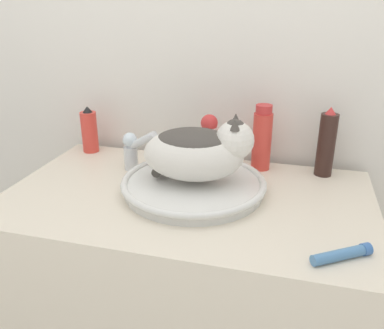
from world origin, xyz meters
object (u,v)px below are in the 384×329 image
(cat, at_px, (199,150))
(lotion_bottle_white, at_px, (209,139))
(hairspray_can_black, at_px, (326,144))
(spray_bottle_trigger, at_px, (89,131))
(shampoo_bottle_tall, at_px, (262,139))
(cream_tube, at_px, (342,254))
(faucet, at_px, (133,148))

(cat, height_order, lotion_bottle_white, cat)
(cat, relative_size, hairspray_can_black, 1.44)
(cat, xyz_separation_m, lotion_bottle_white, (-0.02, 0.22, -0.04))
(spray_bottle_trigger, xyz_separation_m, shampoo_bottle_tall, (0.61, 0.00, 0.03))
(cat, distance_m, hairspray_can_black, 0.42)
(hairspray_can_black, bearing_deg, cream_tube, -86.44)
(cat, xyz_separation_m, hairspray_can_black, (0.35, 0.22, -0.03))
(hairspray_can_black, distance_m, cream_tube, 0.47)
(lotion_bottle_white, xyz_separation_m, shampoo_bottle_tall, (0.17, 0.00, 0.02))
(cat, relative_size, lotion_bottle_white, 1.87)
(cat, height_order, shampoo_bottle_tall, cat)
(cat, xyz_separation_m, cream_tube, (0.38, -0.24, -0.12))
(lotion_bottle_white, bearing_deg, cream_tube, -48.96)
(lotion_bottle_white, height_order, spray_bottle_trigger, lotion_bottle_white)
(spray_bottle_trigger, bearing_deg, lotion_bottle_white, 0.00)
(cat, height_order, spray_bottle_trigger, cat)
(lotion_bottle_white, relative_size, shampoo_bottle_tall, 0.80)
(faucet, relative_size, cream_tube, 1.13)
(spray_bottle_trigger, xyz_separation_m, hairspray_can_black, (0.81, 0.00, 0.03))
(lotion_bottle_white, distance_m, cream_tube, 0.61)
(cream_tube, bearing_deg, cat, 147.96)
(spray_bottle_trigger, relative_size, hairspray_can_black, 0.76)
(lotion_bottle_white, bearing_deg, faucet, -151.07)
(shampoo_bottle_tall, bearing_deg, cat, -124.78)
(lotion_bottle_white, distance_m, shampoo_bottle_tall, 0.17)
(spray_bottle_trigger, xyz_separation_m, cream_tube, (0.84, -0.46, -0.06))
(lotion_bottle_white, distance_m, hairspray_can_black, 0.37)
(lotion_bottle_white, bearing_deg, hairspray_can_black, 0.00)
(shampoo_bottle_tall, bearing_deg, spray_bottle_trigger, 180.00)
(lotion_bottle_white, bearing_deg, spray_bottle_trigger, 180.00)
(cream_tube, bearing_deg, faucet, 151.49)
(lotion_bottle_white, relative_size, hairspray_can_black, 0.77)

